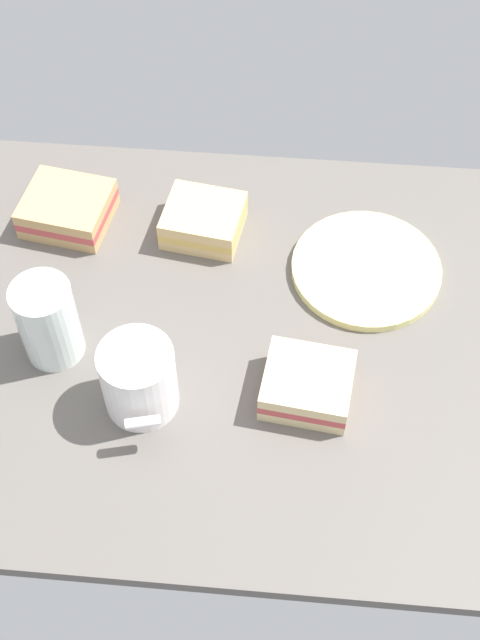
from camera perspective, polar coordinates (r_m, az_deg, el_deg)
tabletop at (r=107.06cm, az=0.00°, el=-1.25°), size 90.00×64.00×2.00cm
plate_of_food at (r=112.97cm, az=8.46°, el=3.40°), size 19.65×19.65×1.20cm
coffee_mug_black at (r=97.42cm, az=-6.81°, el=-3.93°), size 8.68×11.12×9.77cm
sandwich_main at (r=115.29cm, az=-2.47°, el=6.68°), size 11.38×10.52×4.40cm
sandwich_side at (r=118.98cm, az=-11.49°, el=7.32°), size 12.66×11.74×4.40cm
sandwich_extra at (r=99.91cm, az=4.55°, el=-4.37°), size 11.22×10.33×4.40cm
glass_of_milk at (r=103.20cm, az=-12.71°, el=-0.22°), size 7.21×7.21×11.47cm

